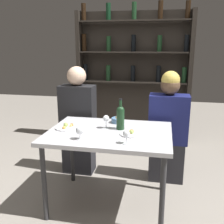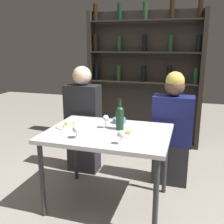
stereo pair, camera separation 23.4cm
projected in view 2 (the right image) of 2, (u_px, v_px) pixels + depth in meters
name	position (u px, v px, depth m)	size (l,w,h in m)	color
ground_plane	(108.00, 202.00, 2.56)	(10.00, 10.00, 0.00)	gray
dining_table	(108.00, 138.00, 2.39)	(1.11, 0.82, 0.73)	silver
wine_rack_wall	(144.00, 73.00, 3.93)	(1.71, 0.21, 2.09)	#28231E
wine_bottle	(120.00, 117.00, 2.40)	(0.07, 0.07, 0.29)	#19381E
wine_glass_0	(106.00, 119.00, 2.44)	(0.06, 0.06, 0.13)	silver
wine_glass_1	(121.00, 135.00, 2.05)	(0.06, 0.06, 0.11)	silver
wine_glass_2	(76.00, 130.00, 2.18)	(0.07, 0.07, 0.11)	silver
food_plate_0	(67.00, 126.00, 2.50)	(0.21, 0.21, 0.05)	white
food_plate_1	(129.00, 134.00, 2.27)	(0.19, 0.19, 0.04)	white
snack_bowl	(119.00, 120.00, 2.62)	(0.13, 0.13, 0.07)	#4C7299
seated_person_left	(83.00, 123.00, 3.09)	(0.40, 0.22, 1.26)	#26262B
seated_person_right	(172.00, 131.00, 2.81)	(0.42, 0.22, 1.23)	#26262B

